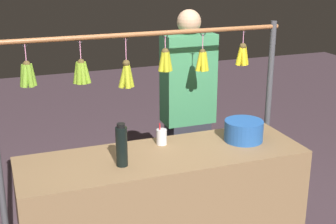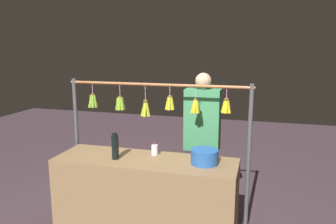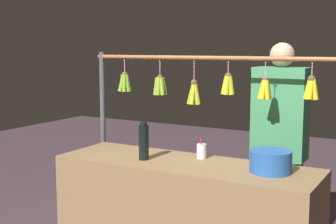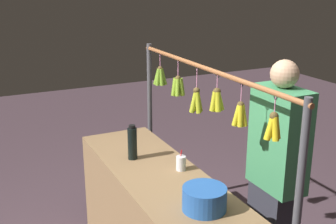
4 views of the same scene
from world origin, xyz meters
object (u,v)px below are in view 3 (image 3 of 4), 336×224
water_bottle (144,142)px  blue_bucket (271,162)px  vendor_person (279,154)px  drink_cup (202,151)px

water_bottle → blue_bucket: bearing=-173.1°
water_bottle → vendor_person: 1.08m
blue_bucket → drink_cup: drink_cup is taller
blue_bucket → drink_cup: (0.55, -0.13, -0.02)m
water_bottle → blue_bucket: water_bottle is taller
vendor_person → blue_bucket: bearing=102.1°
drink_cup → blue_bucket: bearing=166.7°
drink_cup → vendor_person: bearing=-128.1°
water_bottle → drink_cup: 0.42m
blue_bucket → drink_cup: 0.56m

